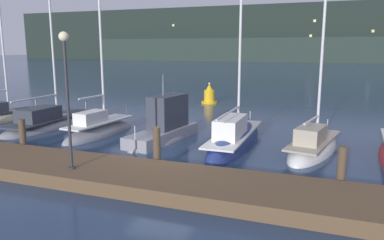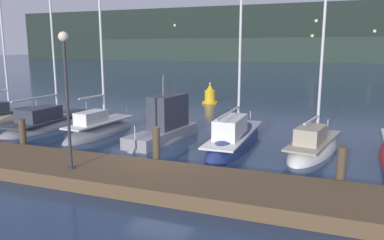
{
  "view_description": "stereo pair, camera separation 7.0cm",
  "coord_description": "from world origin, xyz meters",
  "px_view_note": "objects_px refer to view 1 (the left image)",
  "views": [
    {
      "loc": [
        5.94,
        -12.73,
        4.47
      ],
      "look_at": [
        0.0,
        3.18,
        1.2
      ],
      "focal_mm": 35.0,
      "sensor_mm": 36.0,
      "label": 1
    },
    {
      "loc": [
        6.01,
        -12.7,
        4.47
      ],
      "look_at": [
        0.0,
        3.18,
        1.2
      ],
      "focal_mm": 35.0,
      "sensor_mm": 36.0,
      "label": 2
    }
  ],
  "objects_px": {
    "motorboat_berth_4": "(164,132)",
    "channel_buoy": "(209,96)",
    "sailboat_berth_3": "(99,132)",
    "dock_lamppost": "(66,80)",
    "sailboat_berth_6": "(313,149)",
    "sailboat_berth_2": "(50,124)",
    "sailboat_berth_5": "(234,142)",
    "sailboat_berth_1": "(3,119)"
  },
  "relations": [
    {
      "from": "sailboat_berth_5",
      "to": "sailboat_berth_6",
      "type": "relative_size",
      "value": 1.46
    },
    {
      "from": "sailboat_berth_2",
      "to": "dock_lamppost",
      "type": "xyz_separation_m",
      "value": [
        7.11,
        -7.07,
        3.3
      ]
    },
    {
      "from": "channel_buoy",
      "to": "dock_lamppost",
      "type": "distance_m",
      "value": 19.4
    },
    {
      "from": "sailboat_berth_1",
      "to": "sailboat_berth_3",
      "type": "bearing_deg",
      "value": -7.9
    },
    {
      "from": "channel_buoy",
      "to": "sailboat_berth_6",
      "type": "bearing_deg",
      "value": -54.53
    },
    {
      "from": "motorboat_berth_4",
      "to": "sailboat_berth_6",
      "type": "bearing_deg",
      "value": 3.21
    },
    {
      "from": "motorboat_berth_4",
      "to": "sailboat_berth_5",
      "type": "height_order",
      "value": "sailboat_berth_5"
    },
    {
      "from": "dock_lamppost",
      "to": "sailboat_berth_6",
      "type": "bearing_deg",
      "value": 42.19
    },
    {
      "from": "motorboat_berth_4",
      "to": "sailboat_berth_6",
      "type": "distance_m",
      "value": 7.04
    },
    {
      "from": "sailboat_berth_3",
      "to": "sailboat_berth_5",
      "type": "distance_m",
      "value": 7.14
    },
    {
      "from": "sailboat_berth_6",
      "to": "channel_buoy",
      "type": "distance_m",
      "value": 15.16
    },
    {
      "from": "sailboat_berth_1",
      "to": "motorboat_berth_4",
      "type": "relative_size",
      "value": 1.55
    },
    {
      "from": "channel_buoy",
      "to": "motorboat_berth_4",
      "type": "bearing_deg",
      "value": -82.1
    },
    {
      "from": "sailboat_berth_2",
      "to": "sailboat_berth_5",
      "type": "height_order",
      "value": "sailboat_berth_5"
    },
    {
      "from": "channel_buoy",
      "to": "sailboat_berth_5",
      "type": "bearing_deg",
      "value": -67.04
    },
    {
      "from": "sailboat_berth_3",
      "to": "sailboat_berth_5",
      "type": "relative_size",
      "value": 0.74
    },
    {
      "from": "sailboat_berth_2",
      "to": "sailboat_berth_3",
      "type": "relative_size",
      "value": 1.26
    },
    {
      "from": "sailboat_berth_5",
      "to": "sailboat_berth_6",
      "type": "height_order",
      "value": "sailboat_berth_5"
    },
    {
      "from": "sailboat_berth_3",
      "to": "motorboat_berth_4",
      "type": "bearing_deg",
      "value": 3.46
    },
    {
      "from": "sailboat_berth_2",
      "to": "motorboat_berth_4",
      "type": "distance_m",
      "value": 7.63
    },
    {
      "from": "sailboat_berth_5",
      "to": "motorboat_berth_4",
      "type": "bearing_deg",
      "value": -174.69
    },
    {
      "from": "sailboat_berth_3",
      "to": "motorboat_berth_4",
      "type": "height_order",
      "value": "sailboat_berth_3"
    },
    {
      "from": "sailboat_berth_2",
      "to": "dock_lamppost",
      "type": "distance_m",
      "value": 10.56
    },
    {
      "from": "sailboat_berth_5",
      "to": "dock_lamppost",
      "type": "bearing_deg",
      "value": -120.55
    },
    {
      "from": "sailboat_berth_3",
      "to": "sailboat_berth_6",
      "type": "distance_m",
      "value": 10.67
    },
    {
      "from": "motorboat_berth_4",
      "to": "sailboat_berth_5",
      "type": "xyz_separation_m",
      "value": [
        3.49,
        0.32,
        -0.25
      ]
    },
    {
      "from": "sailboat_berth_3",
      "to": "sailboat_berth_6",
      "type": "relative_size",
      "value": 1.07
    },
    {
      "from": "sailboat_berth_2",
      "to": "sailboat_berth_5",
      "type": "relative_size",
      "value": 0.93
    },
    {
      "from": "sailboat_berth_3",
      "to": "motorboat_berth_4",
      "type": "relative_size",
      "value": 1.55
    },
    {
      "from": "sailboat_berth_1",
      "to": "dock_lamppost",
      "type": "bearing_deg",
      "value": -33.67
    },
    {
      "from": "sailboat_berth_5",
      "to": "sailboat_berth_6",
      "type": "xyz_separation_m",
      "value": [
        3.53,
        0.07,
        -0.02
      ]
    },
    {
      "from": "sailboat_berth_6",
      "to": "dock_lamppost",
      "type": "height_order",
      "value": "sailboat_berth_6"
    },
    {
      "from": "sailboat_berth_1",
      "to": "motorboat_berth_4",
      "type": "height_order",
      "value": "sailboat_berth_1"
    },
    {
      "from": "sailboat_berth_2",
      "to": "sailboat_berth_3",
      "type": "xyz_separation_m",
      "value": [
        3.97,
        -0.88,
        0.01
      ]
    },
    {
      "from": "sailboat_berth_6",
      "to": "dock_lamppost",
      "type": "distance_m",
      "value": 10.67
    },
    {
      "from": "motorboat_berth_4",
      "to": "channel_buoy",
      "type": "bearing_deg",
      "value": 97.9
    },
    {
      "from": "sailboat_berth_5",
      "to": "dock_lamppost",
      "type": "xyz_separation_m",
      "value": [
        -3.98,
        -6.74,
        3.3
      ]
    },
    {
      "from": "sailboat_berth_1",
      "to": "sailboat_berth_3",
      "type": "distance_m",
      "value": 7.85
    },
    {
      "from": "sailboat_berth_1",
      "to": "sailboat_berth_3",
      "type": "xyz_separation_m",
      "value": [
        7.78,
        -1.08,
        0.02
      ]
    },
    {
      "from": "sailboat_berth_1",
      "to": "sailboat_berth_2",
      "type": "relative_size",
      "value": 0.79
    },
    {
      "from": "sailboat_berth_3",
      "to": "sailboat_berth_6",
      "type": "bearing_deg",
      "value": 3.3
    },
    {
      "from": "motorboat_berth_4",
      "to": "channel_buoy",
      "type": "distance_m",
      "value": 12.86
    }
  ]
}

